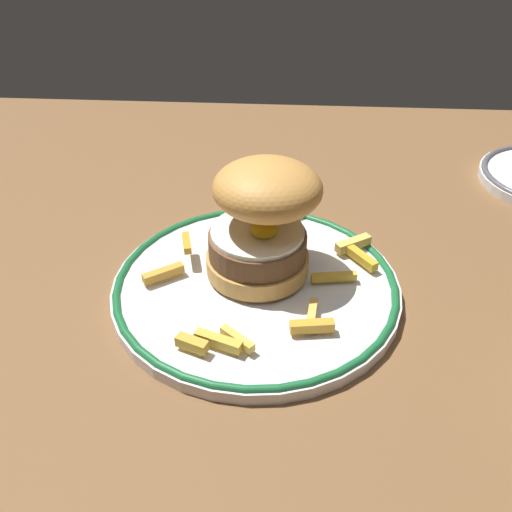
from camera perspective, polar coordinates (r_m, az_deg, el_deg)
ground_plane at (r=62.75cm, az=3.92°, el=-3.50°), size 114.22×90.97×4.00cm
dinner_plate at (r=58.84cm, az=0.00°, el=-2.96°), size 27.95×27.95×1.60cm
burger at (r=56.93cm, az=0.66°, el=3.71°), size 11.50×11.85×11.61cm
fries_pile at (r=59.32cm, az=1.10°, el=-1.05°), size 22.96×24.99×2.17cm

